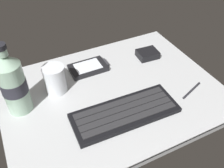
{
  "coord_description": "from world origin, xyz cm",
  "views": [
    {
      "loc": [
        -23.89,
        -48.47,
        50.99
      ],
      "look_at": [
        0.0,
        0.0,
        3.0
      ],
      "focal_mm": 39.84,
      "sensor_mm": 36.0,
      "label": 1
    }
  ],
  "objects_px": {
    "keyboard": "(125,113)",
    "handheld_device": "(88,68)",
    "water_bottle": "(13,84)",
    "charger_block": "(148,54)",
    "stylus_pen": "(192,90)",
    "juice_cup": "(55,80)"
  },
  "relations": [
    {
      "from": "juice_cup",
      "to": "charger_block",
      "type": "xyz_separation_m",
      "value": [
        0.34,
        0.02,
        -0.03
      ]
    },
    {
      "from": "water_bottle",
      "to": "charger_block",
      "type": "bearing_deg",
      "value": 6.8
    },
    {
      "from": "keyboard",
      "to": "handheld_device",
      "type": "relative_size",
      "value": 2.29
    },
    {
      "from": "keyboard",
      "to": "handheld_device",
      "type": "height_order",
      "value": "keyboard"
    },
    {
      "from": "handheld_device",
      "to": "stylus_pen",
      "type": "relative_size",
      "value": 1.35
    },
    {
      "from": "keyboard",
      "to": "charger_block",
      "type": "bearing_deg",
      "value": 45.44
    },
    {
      "from": "keyboard",
      "to": "stylus_pen",
      "type": "bearing_deg",
      "value": -1.25
    },
    {
      "from": "water_bottle",
      "to": "stylus_pen",
      "type": "bearing_deg",
      "value": -18.1
    },
    {
      "from": "juice_cup",
      "to": "water_bottle",
      "type": "xyz_separation_m",
      "value": [
        -0.11,
        -0.03,
        0.05
      ]
    },
    {
      "from": "keyboard",
      "to": "charger_block",
      "type": "relative_size",
      "value": 4.19
    },
    {
      "from": "handheld_device",
      "to": "water_bottle",
      "type": "distance_m",
      "value": 0.26
    },
    {
      "from": "keyboard",
      "to": "stylus_pen",
      "type": "height_order",
      "value": "keyboard"
    },
    {
      "from": "handheld_device",
      "to": "water_bottle",
      "type": "height_order",
      "value": "water_bottle"
    },
    {
      "from": "juice_cup",
      "to": "stylus_pen",
      "type": "xyz_separation_m",
      "value": [
        0.36,
        -0.18,
        -0.04
      ]
    },
    {
      "from": "keyboard",
      "to": "handheld_device",
      "type": "distance_m",
      "value": 0.23
    },
    {
      "from": "keyboard",
      "to": "water_bottle",
      "type": "bearing_deg",
      "value": 148.84
    },
    {
      "from": "charger_block",
      "to": "stylus_pen",
      "type": "relative_size",
      "value": 0.74
    },
    {
      "from": "juice_cup",
      "to": "charger_block",
      "type": "height_order",
      "value": "juice_cup"
    },
    {
      "from": "charger_block",
      "to": "stylus_pen",
      "type": "bearing_deg",
      "value": -83.01
    },
    {
      "from": "handheld_device",
      "to": "stylus_pen",
      "type": "xyz_separation_m",
      "value": [
        0.24,
        -0.23,
        -0.0
      ]
    },
    {
      "from": "water_bottle",
      "to": "charger_block",
      "type": "height_order",
      "value": "water_bottle"
    },
    {
      "from": "juice_cup",
      "to": "water_bottle",
      "type": "height_order",
      "value": "water_bottle"
    }
  ]
}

